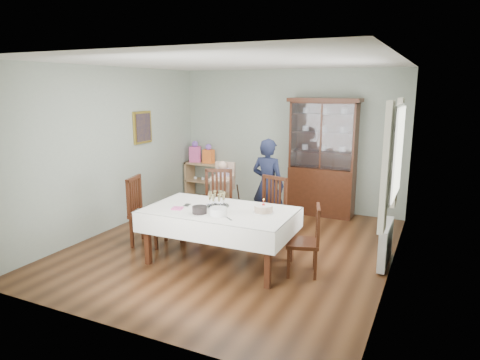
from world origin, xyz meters
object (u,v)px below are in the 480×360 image
Objects in this scene: sideboard at (207,181)px; chair_far_left at (217,216)px; champagne_tray at (217,202)px; gift_bag_orange at (209,155)px; chair_end_right at (303,254)px; woman at (268,185)px; high_chair at (223,198)px; dining_table at (220,236)px; gift_bag_pink at (195,153)px; chair_end_left at (148,225)px; china_cabinet at (323,156)px; birthday_cake at (263,209)px; chair_far_right at (267,224)px.

chair_far_left is (1.25, -1.87, -0.09)m from sideboard.
champagne_tray is 3.23m from gift_bag_orange.
woman reaches higher than chair_end_right.
high_chair reaches higher than champagne_tray.
chair_end_right is at bearing 6.97° from dining_table.
high_chair is (-0.23, 0.67, 0.12)m from chair_far_left.
gift_bag_orange is at bearing 0.00° from gift_bag_pink.
sideboard is 1.57m from high_chair.
chair_end_left is 0.67× the size of woman.
gift_bag_orange reaches higher than sideboard.
gift_bag_orange is (-1.78, 2.85, 0.59)m from dining_table.
chair_end_left is (-1.98, -2.71, -0.81)m from china_cabinet.
woman is 4.60× the size of champagne_tray.
chair_end_right is at bearing -39.86° from gift_bag_pink.
china_cabinet is 2.42× the size of sideboard.
china_cabinet is at bearing 74.88° from champagne_tray.
gift_bag_orange is (-1.69, 2.76, 0.15)m from champagne_tray.
champagne_tray is (-1.24, -0.04, 0.55)m from chair_end_right.
dining_table is 1.92× the size of chair_end_left.
birthday_cake is (1.43, -1.58, 0.38)m from high_chair.
gift_bag_pink reaches higher than chair_end_right.
china_cabinet is 2.07× the size of chair_far_left.
chair_far_left is (-1.25, -1.85, -0.81)m from china_cabinet.
gift_bag_pink is at bearing 113.63° from chair_far_left.
chair_far_left reaches higher than sideboard.
high_chair is at bearing -145.16° from chair_end_right.
woman is at bearing 109.61° from birthday_cake.
gift_bag_orange is at bearing 121.90° from dining_table.
birthday_cake reaches higher than dining_table.
birthday_cake reaches higher than chair_end_right.
dining_table is 1.16m from chair_end_right.
chair_end_left is at bearing 51.46° from woman.
gift_bag_pink reaches higher than sideboard.
woman is 1.53m from birthday_cake.
birthday_cake is (2.44, -2.77, 0.41)m from sideboard.
high_chair is 2.16m from birthday_cake.
chair_far_left is at bearing -57.40° from gift_bag_orange.
champagne_tray is (0.50, -0.91, 0.51)m from chair_far_left.
gift_bag_orange is (0.33, 0.00, -0.02)m from gift_bag_pink.
chair_end_left is (0.52, -2.73, -0.09)m from sideboard.
high_chair is at bearing -1.79° from woman.
dining_table is 3.60m from gift_bag_pink.
china_cabinet is 2.77m from birthday_cake.
dining_table is at bearing -70.35° from high_chair.
dining_table is 5.97× the size of champagne_tray.
chair_far_left is 0.67× the size of woman.
gift_bag_pink is (-2.41, 1.87, 0.69)m from chair_far_right.
china_cabinet is 2.43m from gift_bag_orange.
dining_table is 1.85× the size of high_chair.
gift_bag_orange is at bearing 122.32° from high_chair.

